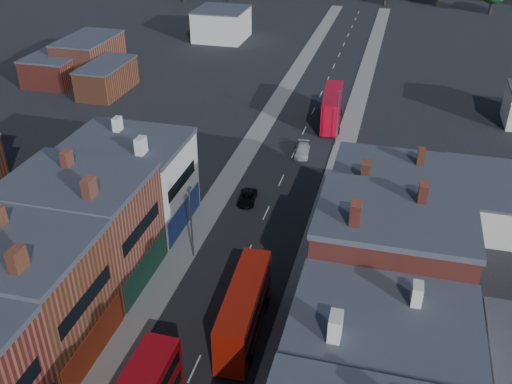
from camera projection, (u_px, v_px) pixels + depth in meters
The scene contains 8 objects.
pavement_west at pixel (236, 167), 75.16m from camera, with size 3.00×200.00×0.12m, color gray.
pavement_east at pixel (335, 179), 72.31m from camera, with size 3.00×200.00×0.12m, color gray.
lamp_post_2 at pixel (191, 218), 55.81m from camera, with size 0.25×0.70×8.12m.
lamp_post_3 at pixel (338, 114), 78.62m from camera, with size 0.25×0.70×8.12m.
bus_1 at pixel (244, 309), 47.58m from camera, with size 3.23×11.20×4.79m.
bus_2 at pixel (332, 107), 86.28m from camera, with size 3.65×11.81×5.02m.
car_2 at pixel (247, 198), 67.26m from camera, with size 1.92×4.16×1.16m, color black.
car_3 at pixel (302, 150), 78.07m from camera, with size 1.85×4.56×1.32m, color silver.
Camera 1 is at (12.88, -13.82, 34.95)m, focal length 40.00 mm.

